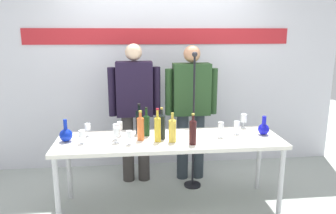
% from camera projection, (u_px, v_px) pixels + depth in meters
% --- Properties ---
extents(ground_plane, '(10.00, 10.00, 0.00)m').
position_uv_depth(ground_plane, '(170.00, 206.00, 3.47)').
color(ground_plane, '#A2AAA3').
extents(back_wall, '(4.87, 0.11, 3.00)m').
position_uv_depth(back_wall, '(159.00, 55.00, 4.31)').
color(back_wall, silver).
rests_on(back_wall, ground).
extents(display_table, '(2.26, 0.68, 0.75)m').
position_uv_depth(display_table, '(170.00, 144.00, 3.32)').
color(display_table, white).
rests_on(display_table, ground).
extents(decanter_blue_left, '(0.13, 0.13, 0.22)m').
position_uv_depth(decanter_blue_left, '(66.00, 135.00, 3.20)').
color(decanter_blue_left, '#0C26AD').
rests_on(decanter_blue_left, display_table).
extents(decanter_blue_right, '(0.12, 0.12, 0.20)m').
position_uv_depth(decanter_blue_right, '(264.00, 128.00, 3.41)').
color(decanter_blue_right, '#1315BA').
rests_on(decanter_blue_right, display_table).
extents(presenter_left, '(0.61, 0.22, 1.67)m').
position_uv_depth(presenter_left, '(135.00, 105.00, 3.88)').
color(presenter_left, '#363130').
rests_on(presenter_left, ground).
extents(presenter_right, '(0.63, 0.22, 1.65)m').
position_uv_depth(presenter_right, '(191.00, 104.00, 3.95)').
color(presenter_right, '#29323A').
rests_on(presenter_right, ground).
extents(wine_bottle_0, '(0.07, 0.07, 0.29)m').
position_uv_depth(wine_bottle_0, '(172.00, 129.00, 3.18)').
color(wine_bottle_0, gold).
rests_on(wine_bottle_0, display_table).
extents(wine_bottle_1, '(0.07, 0.07, 0.30)m').
position_uv_depth(wine_bottle_1, '(193.00, 131.00, 3.11)').
color(wine_bottle_1, black).
rests_on(wine_bottle_1, display_table).
extents(wine_bottle_2, '(0.06, 0.06, 0.33)m').
position_uv_depth(wine_bottle_2, '(158.00, 128.00, 3.19)').
color(wine_bottle_2, gold).
rests_on(wine_bottle_2, display_table).
extents(wine_bottle_3, '(0.07, 0.07, 0.30)m').
position_uv_depth(wine_bottle_3, '(146.00, 124.00, 3.37)').
color(wine_bottle_3, '#163816').
rests_on(wine_bottle_3, display_table).
extents(wine_bottle_4, '(0.07, 0.07, 0.32)m').
position_uv_depth(wine_bottle_4, '(162.00, 125.00, 3.27)').
color(wine_bottle_4, black).
rests_on(wine_bottle_4, display_table).
extents(wine_bottle_5, '(0.07, 0.07, 0.30)m').
position_uv_depth(wine_bottle_5, '(141.00, 127.00, 3.23)').
color(wine_bottle_5, '#D6622A').
rests_on(wine_bottle_5, display_table).
extents(wine_bottle_6, '(0.08, 0.08, 0.32)m').
position_uv_depth(wine_bottle_6, '(139.00, 120.00, 3.44)').
color(wine_bottle_6, black).
rests_on(wine_bottle_6, display_table).
extents(wine_glass_left_0, '(0.06, 0.06, 0.14)m').
position_uv_depth(wine_glass_left_0, '(129.00, 135.00, 3.11)').
color(wine_glass_left_0, white).
rests_on(wine_glass_left_0, display_table).
extents(wine_glass_left_1, '(0.06, 0.06, 0.16)m').
position_uv_depth(wine_glass_left_1, '(116.00, 128.00, 3.26)').
color(wine_glass_left_1, white).
rests_on(wine_glass_left_1, display_table).
extents(wine_glass_left_2, '(0.07, 0.07, 0.16)m').
position_uv_depth(wine_glass_left_2, '(117.00, 132.00, 3.16)').
color(wine_glass_left_2, white).
rests_on(wine_glass_left_2, display_table).
extents(wine_glass_left_3, '(0.06, 0.06, 0.13)m').
position_uv_depth(wine_glass_left_3, '(88.00, 127.00, 3.37)').
color(wine_glass_left_3, white).
rests_on(wine_glass_left_3, display_table).
extents(wine_glass_left_4, '(0.06, 0.06, 0.15)m').
position_uv_depth(wine_glass_left_4, '(120.00, 126.00, 3.38)').
color(wine_glass_left_4, white).
rests_on(wine_glass_left_4, display_table).
extents(wine_glass_left_5, '(0.06, 0.06, 0.13)m').
position_uv_depth(wine_glass_left_5, '(82.00, 134.00, 3.14)').
color(wine_glass_left_5, white).
rests_on(wine_glass_left_5, display_table).
extents(wine_glass_right_0, '(0.07, 0.07, 0.16)m').
position_uv_depth(wine_glass_right_0, '(244.00, 118.00, 3.65)').
color(wine_glass_right_0, white).
rests_on(wine_glass_right_0, display_table).
extents(wine_glass_right_1, '(0.06, 0.06, 0.14)m').
position_uv_depth(wine_glass_right_1, '(237.00, 125.00, 3.42)').
color(wine_glass_right_1, white).
rests_on(wine_glass_right_1, display_table).
extents(wine_glass_right_2, '(0.06, 0.06, 0.16)m').
position_uv_depth(wine_glass_right_2, '(221.00, 126.00, 3.32)').
color(wine_glass_right_2, white).
rests_on(wine_glass_right_2, display_table).
extents(microphone_stand, '(0.20, 0.20, 1.59)m').
position_uv_depth(microphone_stand, '(193.00, 143.00, 3.81)').
color(microphone_stand, black).
rests_on(microphone_stand, ground).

